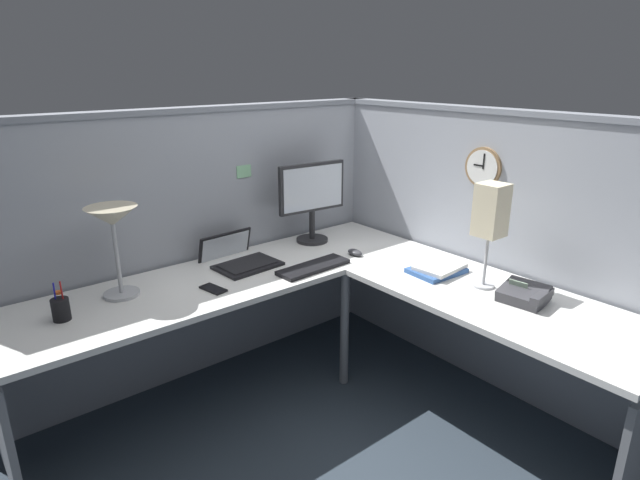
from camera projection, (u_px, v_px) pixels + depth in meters
ground_plane at (341, 405)px, 2.91m from camera, size 6.80×6.80×0.00m
cubicle_wall_back at (199, 244)px, 3.08m from camera, size 2.57×0.12×1.58m
cubicle_wall_right at (488, 250)px, 2.98m from camera, size 0.12×2.37×1.58m
desk at (327, 313)px, 2.59m from camera, size 2.35×2.15×0.73m
monitor at (312, 196)px, 3.23m from camera, size 0.46×0.20×0.50m
laptop at (238, 258)px, 2.96m from camera, size 0.37×0.40×0.22m
keyboard at (313, 267)px, 2.87m from camera, size 0.44×0.16×0.02m
computer_mouse at (355, 252)px, 3.08m from camera, size 0.06×0.10×0.03m
desk_lamp_dome at (113, 224)px, 2.43m from camera, size 0.24×0.24×0.44m
pen_cup at (61, 309)px, 2.28m from camera, size 0.08×0.08×0.18m
cell_phone at (213, 289)px, 2.60m from camera, size 0.09×0.15×0.01m
office_phone at (525, 295)px, 2.46m from camera, size 0.21×0.23×0.11m
book_stack at (438, 269)px, 2.82m from camera, size 0.30×0.23×0.04m
desk_lamp_paper at (491, 213)px, 2.53m from camera, size 0.13×0.13×0.53m
wall_clock at (484, 167)px, 2.84m from camera, size 0.04×0.22×0.22m
pinned_note_leftmost at (244, 171)px, 3.09m from camera, size 0.10×0.00×0.07m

